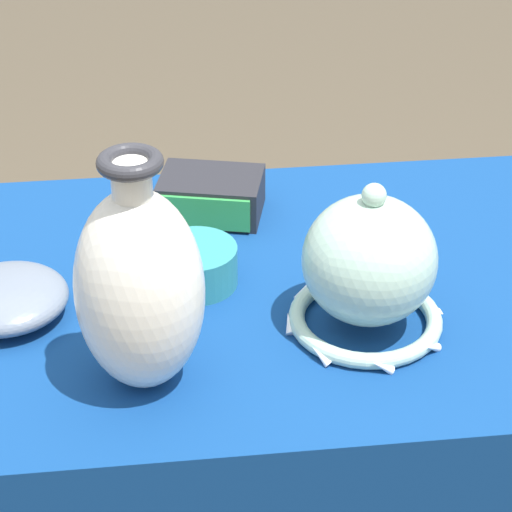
# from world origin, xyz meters

# --- Properties ---
(display_table) EXTENTS (1.20, 0.70, 0.70)m
(display_table) POSITION_xyz_m (0.00, -0.02, 0.63)
(display_table) COLOR #38383D
(display_table) RESTS_ON ground_plane
(vase_tall_bulbous) EXTENTS (0.16, 0.16, 0.31)m
(vase_tall_bulbous) POSITION_xyz_m (-0.13, -0.20, 0.84)
(vase_tall_bulbous) COLOR white
(vase_tall_bulbous) RESTS_ON display_table
(vase_dome_bell) EXTENTS (0.22, 0.22, 0.22)m
(vase_dome_bell) POSITION_xyz_m (0.17, -0.12, 0.79)
(vase_dome_bell) COLOR #A8CCB7
(vase_dome_bell) RESTS_ON display_table
(mosaic_tile_box) EXTENTS (0.18, 0.15, 0.07)m
(mosaic_tile_box) POSITION_xyz_m (-0.02, 0.20, 0.73)
(mosaic_tile_box) COLOR #232328
(mosaic_tile_box) RESTS_ON display_table
(pot_squat_teal) EXTENTS (0.12, 0.12, 0.06)m
(pot_squat_teal) POSITION_xyz_m (-0.05, 0.01, 0.73)
(pot_squat_teal) COLOR teal
(pot_squat_teal) RESTS_ON display_table
(bowl_shallow_slate) EXTENTS (0.17, 0.17, 0.06)m
(bowl_shallow_slate) POSITION_xyz_m (-0.31, -0.04, 0.73)
(bowl_shallow_slate) COLOR slate
(bowl_shallow_slate) RESTS_ON display_table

